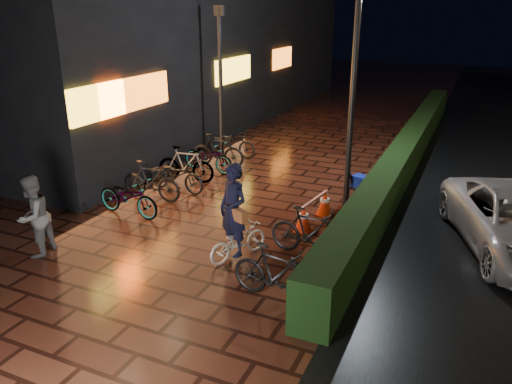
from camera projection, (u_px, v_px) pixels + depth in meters
The scene contains 11 objects.
ground at pixel (190, 247), 10.67m from camera, with size 80.00×80.00×0.00m, color #381911.
hedge at pixel (408, 150), 16.05m from camera, with size 0.70×20.00×1.00m, color black.
bystander_person at pixel (33, 216), 10.09m from camera, with size 0.83×0.64×1.70m, color #5E5F61.
storefront_block at pixel (139, 14), 22.58m from camera, with size 12.09×22.00×9.00m.
lamp_post_hedge at pixel (353, 89), 11.87m from camera, with size 0.50×0.29×5.45m.
lamp_post_sf at pixel (221, 76), 16.36m from camera, with size 0.45×0.25×4.88m.
cyclist at pixel (235, 225), 9.95m from camera, with size 1.03×1.50×2.03m.
traffic_barrier at pixel (314, 210), 11.80m from camera, with size 0.55×1.54×0.62m.
cart_assembly at pixel (360, 183), 12.98m from camera, with size 0.73×0.63×1.04m.
parked_bikes_storefront at pixel (189, 165), 14.57m from camera, with size 2.05×6.36×1.05m.
parked_bikes_hedge at pixel (294, 252), 9.34m from camera, with size 1.81×2.57×1.05m.
Camera 1 is at (5.23, -8.15, 4.84)m, focal length 35.00 mm.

